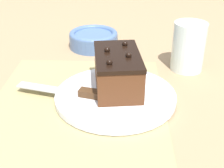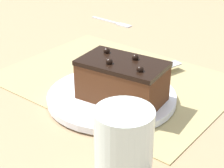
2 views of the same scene
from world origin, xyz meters
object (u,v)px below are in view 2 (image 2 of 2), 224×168
at_px(chocolate_cake, 122,80).
at_px(serving_knife, 131,77).
at_px(drinking_glass, 124,149).
at_px(cake_plate, 112,97).
at_px(dessert_fork, 114,22).

distance_m(chocolate_cake, serving_knife, 0.09).
bearing_deg(drinking_glass, cake_plate, 132.22).
relative_size(chocolate_cake, drinking_glass, 1.40).
relative_size(cake_plate, dessert_fork, 1.60).
bearing_deg(chocolate_cake, dessert_fork, 129.56).
xyz_separation_m(chocolate_cake, dessert_fork, (-0.32, 0.38, -0.05)).
bearing_deg(dessert_fork, drinking_glass, 41.72).
height_order(cake_plate, chocolate_cake, chocolate_cake).
xyz_separation_m(cake_plate, drinking_glass, (0.15, -0.17, 0.05)).
height_order(chocolate_cake, serving_knife, chocolate_cake).
height_order(cake_plate, drinking_glass, drinking_glass).
relative_size(serving_knife, dessert_fork, 1.33).
bearing_deg(chocolate_cake, drinking_glass, -52.58).
distance_m(chocolate_cake, dessert_fork, 0.50).
relative_size(cake_plate, chocolate_cake, 1.50).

